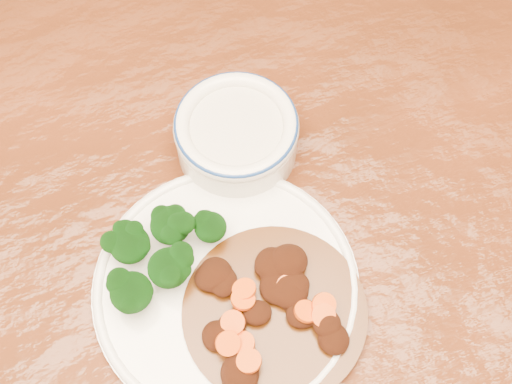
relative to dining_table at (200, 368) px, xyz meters
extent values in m
cube|color=#5B2610|center=(0.00, 0.00, 0.06)|extent=(1.56, 1.00, 0.04)
cylinder|color=white|center=(0.04, 0.04, 0.08)|extent=(0.23, 0.23, 0.01)
torus|color=white|center=(0.04, 0.04, 0.09)|extent=(0.23, 0.23, 0.01)
cylinder|color=#5D8745|center=(-0.03, 0.09, 0.10)|extent=(0.01, 0.01, 0.01)
ellipsoid|color=black|center=(-0.03, 0.09, 0.11)|extent=(0.03, 0.03, 0.03)
cylinder|color=#5D8745|center=(-0.04, 0.05, 0.10)|extent=(0.01, 0.01, 0.01)
ellipsoid|color=black|center=(-0.04, 0.05, 0.12)|extent=(0.04, 0.04, 0.03)
cylinder|color=#5D8745|center=(0.00, 0.06, 0.10)|extent=(0.01, 0.01, 0.01)
ellipsoid|color=black|center=(0.00, 0.06, 0.12)|extent=(0.04, 0.04, 0.03)
cylinder|color=#5D8745|center=(0.04, 0.09, 0.10)|extent=(0.01, 0.01, 0.01)
ellipsoid|color=black|center=(0.04, 0.09, 0.11)|extent=(0.03, 0.03, 0.02)
cylinder|color=#5D8745|center=(0.01, 0.10, 0.10)|extent=(0.01, 0.01, 0.01)
ellipsoid|color=black|center=(0.01, 0.10, 0.11)|extent=(0.04, 0.04, 0.03)
cylinder|color=#4B2208|center=(0.07, 0.01, 0.09)|extent=(0.16, 0.16, 0.00)
ellipsoid|color=black|center=(0.04, 0.04, 0.10)|extent=(0.02, 0.02, 0.01)
ellipsoid|color=black|center=(0.03, -0.04, 0.10)|extent=(0.03, 0.03, 0.02)
ellipsoid|color=black|center=(0.10, 0.04, 0.10)|extent=(0.03, 0.03, 0.02)
ellipsoid|color=black|center=(0.09, 0.02, 0.10)|extent=(0.03, 0.02, 0.01)
ellipsoid|color=black|center=(0.02, 0.00, 0.10)|extent=(0.03, 0.03, 0.01)
ellipsoid|color=black|center=(0.08, 0.04, 0.10)|extent=(0.03, 0.03, 0.02)
ellipsoid|color=black|center=(0.03, 0.05, 0.10)|extent=(0.03, 0.03, 0.02)
ellipsoid|color=black|center=(0.09, 0.02, 0.10)|extent=(0.03, 0.03, 0.02)
ellipsoid|color=black|center=(0.04, 0.00, 0.10)|extent=(0.02, 0.02, 0.01)
ellipsoid|color=black|center=(0.11, -0.02, 0.10)|extent=(0.02, 0.02, 0.01)
ellipsoid|color=black|center=(0.08, 0.02, 0.10)|extent=(0.03, 0.03, 0.02)
ellipsoid|color=black|center=(0.09, 0.01, 0.10)|extent=(0.02, 0.02, 0.01)
ellipsoid|color=black|center=(0.08, 0.04, 0.10)|extent=(0.02, 0.02, 0.01)
ellipsoid|color=black|center=(0.06, 0.01, 0.10)|extent=(0.02, 0.02, 0.01)
ellipsoid|color=black|center=(0.09, 0.00, 0.10)|extent=(0.03, 0.03, 0.01)
ellipsoid|color=black|center=(0.11, -0.03, 0.10)|extent=(0.03, 0.03, 0.01)
ellipsoid|color=black|center=(0.04, 0.04, 0.10)|extent=(0.02, 0.02, 0.01)
ellipsoid|color=black|center=(0.03, 0.05, 0.10)|extent=(0.03, 0.03, 0.02)
cylinder|color=#D9460B|center=(0.04, -0.03, 0.11)|extent=(0.03, 0.03, 0.01)
cylinder|color=#D9460B|center=(0.09, 0.02, 0.10)|extent=(0.02, 0.02, 0.01)
cylinder|color=#D9460B|center=(0.04, -0.01, 0.10)|extent=(0.03, 0.03, 0.01)
cylinder|color=#D9460B|center=(0.05, 0.02, 0.11)|extent=(0.03, 0.03, 0.01)
cylinder|color=#D9460B|center=(0.11, 0.00, 0.11)|extent=(0.03, 0.03, 0.01)
cylinder|color=#D9460B|center=(0.11, -0.01, 0.11)|extent=(0.02, 0.02, 0.01)
cylinder|color=#D9460B|center=(0.03, -0.01, 0.11)|extent=(0.03, 0.02, 0.02)
cylinder|color=#D9460B|center=(0.05, 0.03, 0.11)|extent=(0.03, 0.02, 0.01)
cylinder|color=#D9460B|center=(0.04, 0.00, 0.11)|extent=(0.02, 0.02, 0.01)
cylinder|color=#D9460B|center=(0.10, 0.00, 0.11)|extent=(0.02, 0.02, 0.01)
cylinder|color=white|center=(0.09, 0.17, 0.10)|extent=(0.11, 0.11, 0.04)
cylinder|color=beige|center=(0.09, 0.17, 0.12)|extent=(0.09, 0.09, 0.01)
torus|color=white|center=(0.09, 0.17, 0.12)|extent=(0.11, 0.11, 0.02)
torus|color=navy|center=(0.09, 0.17, 0.13)|extent=(0.11, 0.11, 0.01)
camera|label=1|loc=(0.01, -0.16, 0.67)|focal=50.00mm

